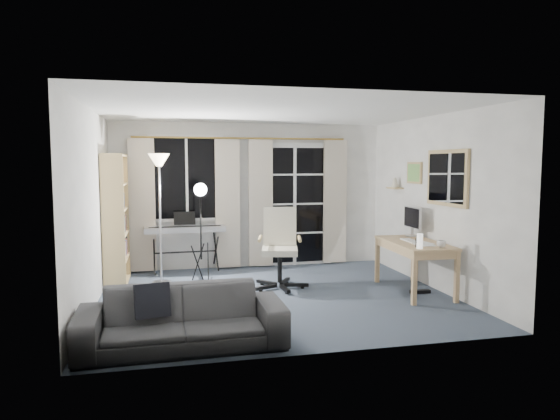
% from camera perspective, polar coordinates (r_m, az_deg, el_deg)
% --- Properties ---
extents(floor, '(4.50, 4.00, 0.02)m').
position_cam_1_polar(floor, '(6.63, -0.45, -9.96)').
color(floor, '#3E4C5A').
rests_on(floor, ground).
extents(window, '(1.20, 0.08, 1.40)m').
position_cam_1_polar(window, '(8.23, -10.62, 3.59)').
color(window, white).
rests_on(window, floor).
extents(french_door, '(1.32, 0.09, 2.11)m').
position_cam_1_polar(french_door, '(8.52, 1.63, 0.54)').
color(french_door, white).
rests_on(french_door, floor).
extents(curtains, '(3.60, 0.07, 2.13)m').
position_cam_1_polar(curtains, '(8.24, -4.20, 0.85)').
color(curtains, gold).
rests_on(curtains, floor).
extents(bookshelf, '(0.30, 0.87, 1.88)m').
position_cam_1_polar(bookshelf, '(7.53, -18.49, -1.41)').
color(bookshelf, tan).
rests_on(bookshelf, floor).
extents(torchiere_lamp, '(0.38, 0.38, 1.88)m').
position_cam_1_polar(torchiere_lamp, '(7.30, -13.63, 3.40)').
color(torchiere_lamp, '#B2B2B7').
rests_on(torchiere_lamp, floor).
extents(keyboard_piano, '(1.26, 0.63, 0.91)m').
position_cam_1_polar(keyboard_piano, '(8.02, -10.79, -2.27)').
color(keyboard_piano, black).
rests_on(keyboard_piano, floor).
extents(studio_light, '(0.27, 0.30, 1.50)m').
position_cam_1_polar(studio_light, '(7.28, -9.08, 1.02)').
color(studio_light, black).
rests_on(studio_light, floor).
extents(office_chair, '(0.78, 0.77, 1.12)m').
position_cam_1_polar(office_chair, '(7.05, -0.02, -3.46)').
color(office_chair, black).
rests_on(office_chair, floor).
extents(desk, '(0.69, 1.31, 0.69)m').
position_cam_1_polar(desk, '(6.99, 15.11, -4.20)').
color(desk, tan).
rests_on(desk, floor).
extents(monitor, '(0.17, 0.50, 0.43)m').
position_cam_1_polar(monitor, '(7.43, 14.90, -0.94)').
color(monitor, silver).
rests_on(monitor, desk).
extents(desk_clutter, '(0.42, 0.78, 0.87)m').
position_cam_1_polar(desk_clutter, '(6.78, 15.48, -5.04)').
color(desk_clutter, white).
rests_on(desk_clutter, desk).
extents(mug, '(0.12, 0.09, 0.11)m').
position_cam_1_polar(mug, '(6.59, 17.95, -3.61)').
color(mug, silver).
rests_on(mug, desk).
extents(wall_mirror, '(0.04, 0.94, 0.74)m').
position_cam_1_polar(wall_mirror, '(6.91, 18.55, 3.49)').
color(wall_mirror, tan).
rests_on(wall_mirror, floor).
extents(framed_print, '(0.03, 0.42, 0.32)m').
position_cam_1_polar(framed_print, '(7.69, 15.11, 4.12)').
color(framed_print, tan).
rests_on(framed_print, floor).
extents(wall_shelf, '(0.16, 0.30, 0.18)m').
position_cam_1_polar(wall_shelf, '(8.11, 12.99, 2.87)').
color(wall_shelf, tan).
rests_on(wall_shelf, floor).
extents(sofa, '(1.94, 0.59, 0.75)m').
position_cam_1_polar(sofa, '(4.89, -11.13, -10.93)').
color(sofa, '#333335').
rests_on(sofa, floor).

